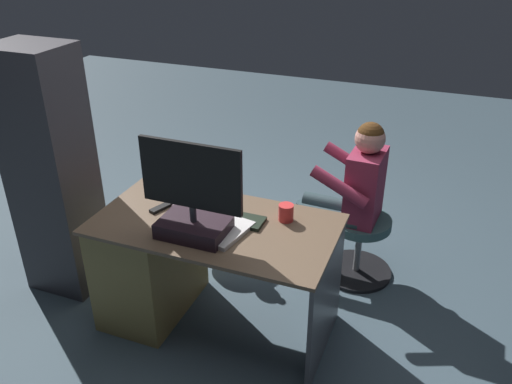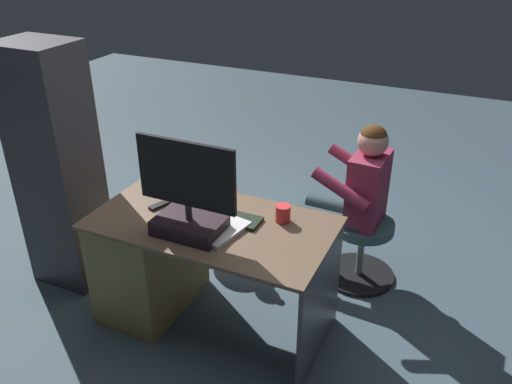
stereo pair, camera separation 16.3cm
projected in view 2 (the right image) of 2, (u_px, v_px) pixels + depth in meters
The scene contains 13 objects.
ground_plane at pixel (243, 285), 3.54m from camera, with size 10.00×10.00×0.00m, color #3E525E.
desk at pixel (163, 256), 3.19m from camera, with size 1.34×0.72×0.71m.
monitor at pixel (188, 204), 2.72m from camera, with size 0.55×0.24×0.52m.
keyboard at pixel (225, 216), 2.93m from camera, with size 0.42×0.14×0.02m, color black.
computer_mouse at pixel (177, 203), 3.05m from camera, with size 0.06×0.10×0.04m, color #2C1E24.
cup at pixel (283, 213), 2.88m from camera, with size 0.08×0.08×0.10m, color red.
tv_remote at pixel (161, 205), 3.05m from camera, with size 0.04×0.15×0.02m, color black.
notebook_binder at pixel (219, 230), 2.80m from camera, with size 0.22×0.30×0.02m, color silver.
office_chair_teddy at pixel (212, 213), 3.88m from camera, with size 0.45×0.45×0.43m.
teddy_bear at pixel (211, 173), 3.74m from camera, with size 0.22×0.22×0.32m.
visitor_chair at pixel (361, 245), 3.52m from camera, with size 0.48×0.48×0.43m.
person at pixel (352, 191), 3.36m from camera, with size 0.58×0.49×1.10m.
equipment_rack at pixel (58, 170), 3.29m from camera, with size 0.44×0.36×1.59m, color #333136.
Camera 2 is at (-1.26, 2.54, 2.21)m, focal length 36.99 mm.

